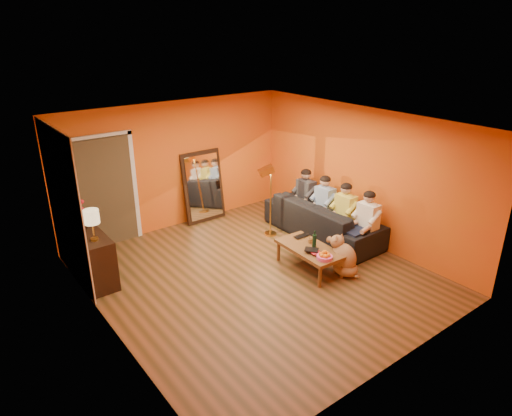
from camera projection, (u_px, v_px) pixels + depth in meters
room_shell at (244, 198)px, 7.54m from camera, size 5.00×5.50×2.60m
white_accent at (65, 208)px, 7.16m from camera, size 0.02×1.90×2.58m
doorway_recess at (104, 191)px, 8.61m from camera, size 1.06×0.30×2.10m
door_jamb_left at (75, 199)px, 8.20m from camera, size 0.08×0.06×2.20m
door_jamb_right at (135, 187)px, 8.84m from camera, size 0.08×0.06×2.20m
door_header at (98, 136)px, 8.11m from camera, size 1.22×0.06×0.08m
mirror_frame at (203, 186)px, 9.72m from camera, size 0.92×0.27×1.51m
mirror_glass at (204, 187)px, 9.69m from camera, size 0.78×0.21×1.35m
sideboard at (92, 257)px, 7.48m from camera, size 0.44×1.18×0.85m
table_lamp at (93, 225)px, 7.00m from camera, size 0.24×0.24×0.51m
sofa at (323, 219)px, 9.08m from camera, size 2.52×0.99×0.74m
coffee_table at (309, 258)px, 7.90m from camera, size 0.67×1.25×0.42m
floor_lamp at (271, 202)px, 9.00m from camera, size 0.37×0.33×1.44m
dog at (344, 255)px, 7.70m from camera, size 0.59×0.70×0.71m
person_far_left at (368, 222)px, 8.33m from camera, size 0.70×0.44×1.22m
person_mid_left at (345, 213)px, 8.73m from camera, size 0.70×0.44×1.22m
person_mid_right at (324, 205)px, 9.14m from camera, size 0.70×0.44×1.22m
person_far_right at (306, 197)px, 9.54m from camera, size 0.70×0.44×1.22m
fruit_bowl at (325, 255)px, 7.40m from camera, size 0.26×0.26×0.16m
wine_bottle at (314, 239)px, 7.76m from camera, size 0.07×0.07×0.31m
tumbler at (310, 241)px, 7.96m from camera, size 0.12×0.12×0.09m
laptop at (304, 237)px, 8.18m from camera, size 0.32×0.20×0.02m
book_lower at (310, 254)px, 7.57m from camera, size 0.20×0.27×0.02m
book_mid at (310, 252)px, 7.58m from camera, size 0.21×0.25×0.02m
book_upper at (311, 252)px, 7.55m from camera, size 0.27×0.28×0.02m
vase at (82, 223)px, 7.47m from camera, size 0.17×0.17×0.18m
flowers at (80, 207)px, 7.36m from camera, size 0.17×0.17×0.51m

